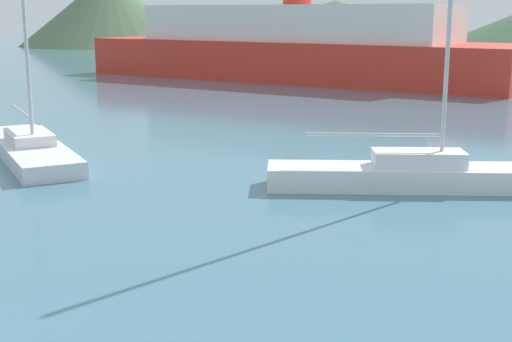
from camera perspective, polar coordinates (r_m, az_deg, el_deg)
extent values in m
cube|color=white|center=(20.75, 12.80, -0.50)|extent=(8.51, 4.57, 0.64)
cube|color=white|center=(20.63, 12.87, 0.98)|extent=(2.78, 1.96, 0.45)
cylinder|color=#BCBCC1|center=(20.31, 9.41, 2.88)|extent=(3.61, 1.49, 0.10)
cube|color=silver|center=(25.70, -17.60, 1.60)|extent=(7.70, 6.72, 0.54)
cube|color=silver|center=(25.62, -17.67, 2.60)|extent=(2.79, 2.61, 0.38)
cylinder|color=#BCBCC1|center=(24.67, -17.91, 9.72)|extent=(0.12, 0.12, 6.78)
cylinder|color=#BCBCC1|center=(26.74, -18.24, 4.51)|extent=(2.99, 2.43, 0.10)
cube|color=red|center=(53.50, 3.25, 8.86)|extent=(33.76, 13.31, 2.83)
cube|color=silver|center=(53.39, 3.29, 11.75)|extent=(23.83, 10.57, 2.57)
cone|color=#4C6647|center=(109.90, -11.70, 12.51)|extent=(26.26, 26.26, 10.34)
cone|color=#476B42|center=(101.40, 6.37, 11.60)|extent=(44.37, 44.37, 6.45)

